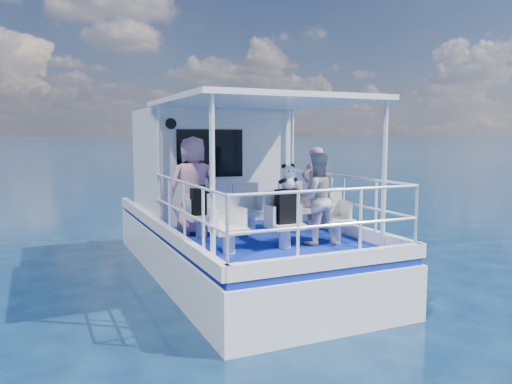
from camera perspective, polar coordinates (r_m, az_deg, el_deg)
ground at (r=8.78m, az=-0.11°, el=-10.65°), size 2000.00×2000.00×0.00m
hull at (r=9.67m, az=-2.55°, el=-9.05°), size 3.00×7.00×1.60m
deck at (r=9.48m, az=-2.58°, el=-4.09°), size 2.90×6.90×0.10m
cabin at (r=10.55m, az=-5.21°, el=3.26°), size 2.85×2.00×2.20m
canopy at (r=8.23m, az=0.46°, el=10.33°), size 3.00×3.20×0.08m
canopy_posts at (r=8.19m, az=0.60°, el=2.37°), size 2.77×2.97×2.20m
railings at (r=7.96m, az=1.57°, el=-2.10°), size 2.84×3.59×1.00m
seat_port_fwd at (r=8.39m, az=-6.30°, el=-3.83°), size 0.48×0.46×0.38m
seat_center_fwd at (r=8.71m, az=-0.65°, el=-3.42°), size 0.48×0.46×0.38m
seat_stbd_fwd at (r=9.10m, az=4.57°, el=-3.01°), size 0.48×0.46×0.38m
seat_port_aft at (r=7.19m, az=-3.11°, el=-5.54°), size 0.48×0.46×0.38m
seat_center_aft at (r=7.55m, az=3.30°, el=-4.96°), size 0.48×0.46×0.38m
seat_stbd_aft at (r=8.00m, az=9.05°, el=-4.39°), size 0.48×0.46×0.38m
passenger_port_fwd at (r=8.54m, az=-7.19°, el=0.72°), size 0.63×0.45×1.67m
passenger_stbd_fwd at (r=9.14m, az=6.71°, el=0.47°), size 0.54×0.36×1.47m
passenger_stbd_aft at (r=7.77m, az=6.95°, el=-0.77°), size 0.79×0.68×1.43m
backpack_port at (r=8.28m, az=-6.27°, el=-1.10°), size 0.34×0.19×0.44m
backpack_center at (r=7.45m, az=3.57°, el=-1.65°), size 0.34×0.19×0.51m
compact_camera at (r=8.26m, az=-6.20°, el=0.64°), size 0.10×0.06×0.06m
panda at (r=7.40m, az=3.67°, el=1.75°), size 0.25×0.20×0.38m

